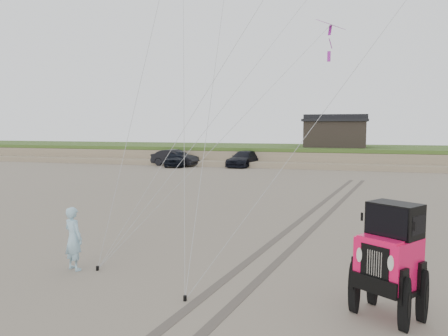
{
  "coord_description": "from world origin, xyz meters",
  "views": [
    {
      "loc": [
        3.52,
        -9.48,
        3.84
      ],
      "look_at": [
        -0.09,
        3.0,
        2.6
      ],
      "focal_mm": 35.0,
      "sensor_mm": 36.0,
      "label": 1
    }
  ],
  "objects": [
    {
      "name": "jeep",
      "position": [
        4.32,
        -0.42,
        0.93
      ],
      "size": [
        4.64,
        5.31,
        1.86
      ],
      "primitive_type": null,
      "rotation": [
        0.0,
        0.0,
        -0.62
      ],
      "color": "#F00F4E",
      "rests_on": "ground"
    },
    {
      "name": "truck_c",
      "position": [
        -6.2,
        31.0,
        0.74
      ],
      "size": [
        2.9,
        5.38,
        1.48
      ],
      "primitive_type": "imported",
      "rotation": [
        0.0,
        0.0,
        -0.17
      ],
      "color": "black",
      "rests_on": "ground"
    },
    {
      "name": "stake_main",
      "position": [
        -2.89,
        0.49,
        0.06
      ],
      "size": [
        0.08,
        0.08,
        0.12
      ],
      "primitive_type": "cylinder",
      "color": "black",
      "rests_on": "ground"
    },
    {
      "name": "dune_ridge",
      "position": [
        0.0,
        37.5,
        0.82
      ],
      "size": [
        160.0,
        14.25,
        1.73
      ],
      "color": "#7A6B54",
      "rests_on": "ground"
    },
    {
      "name": "ground",
      "position": [
        0.0,
        0.0,
        0.0
      ],
      "size": [
        160.0,
        160.0,
        0.0
      ],
      "primitive_type": "plane",
      "color": "#6B6054",
      "rests_on": "ground"
    },
    {
      "name": "cabin",
      "position": [
        2.0,
        37.0,
        3.24
      ],
      "size": [
        6.4,
        5.4,
        3.35
      ],
      "color": "black",
      "rests_on": "dune_ridge"
    },
    {
      "name": "truck_b",
      "position": [
        -12.82,
        29.85,
        0.79
      ],
      "size": [
        5.01,
        2.62,
        1.57
      ],
      "primitive_type": "imported",
      "rotation": [
        0.0,
        0.0,
        1.36
      ],
      "color": "black",
      "rests_on": "ground"
    },
    {
      "name": "stake_aux",
      "position": [
        0.1,
        -0.77,
        0.06
      ],
      "size": [
        0.08,
        0.08,
        0.12
      ],
      "primitive_type": "cylinder",
      "color": "black",
      "rests_on": "ground"
    },
    {
      "name": "truck_a",
      "position": [
        -12.46,
        29.5,
        0.77
      ],
      "size": [
        2.66,
        4.81,
        1.55
      ],
      "primitive_type": "imported",
      "rotation": [
        0.0,
        0.0,
        0.19
      ],
      "color": "black",
      "rests_on": "ground"
    },
    {
      "name": "man",
      "position": [
        -3.53,
        0.38,
        0.86
      ],
      "size": [
        0.73,
        0.61,
        1.71
      ],
      "primitive_type": "imported",
      "rotation": [
        0.0,
        0.0,
        2.78
      ],
      "color": "#7FAFC4",
      "rests_on": "ground"
    },
    {
      "name": "tire_tracks",
      "position": [
        2.0,
        8.0,
        0.0
      ],
      "size": [
        5.22,
        29.74,
        0.01
      ],
      "color": "#4C443D",
      "rests_on": "ground"
    }
  ]
}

